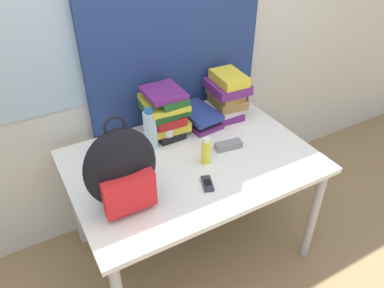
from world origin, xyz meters
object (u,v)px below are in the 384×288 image
(sports_bottle, at_px, (167,124))
(sunscreen_bottle, at_px, (206,151))
(backpack, at_px, (122,170))
(book_stack_right, at_px, (227,95))
(cell_phone, at_px, (207,184))
(sunglasses_case, at_px, (228,145))
(book_stack_left, at_px, (165,111))
(book_stack_center, at_px, (199,117))
(water_bottle, at_px, (151,129))

(sports_bottle, relative_size, sunscreen_bottle, 1.50)
(backpack, height_order, book_stack_right, backpack)
(cell_phone, xyz_separation_m, sunglasses_case, (0.26, 0.20, 0.01))
(book_stack_left, height_order, book_stack_center, book_stack_left)
(book_stack_center, bearing_deg, cell_phone, -115.86)
(backpack, relative_size, water_bottle, 1.92)
(book_stack_left, xyz_separation_m, cell_phone, (-0.02, -0.51, -0.14))
(book_stack_right, relative_size, sunscreen_bottle, 1.86)
(backpack, distance_m, water_bottle, 0.46)
(backpack, relative_size, book_stack_right, 1.63)
(book_stack_center, bearing_deg, backpack, -145.89)
(book_stack_center, distance_m, sports_bottle, 0.26)
(book_stack_right, bearing_deg, cell_phone, -130.97)
(backpack, relative_size, sports_bottle, 2.02)
(book_stack_center, height_order, sports_bottle, sports_bottle)
(water_bottle, bearing_deg, book_stack_left, 32.29)
(book_stack_left, height_order, sunscreen_bottle, book_stack_left)
(book_stack_center, distance_m, cell_phone, 0.56)
(book_stack_left, xyz_separation_m, book_stack_center, (0.22, 0.00, -0.10))
(sunglasses_case, bearing_deg, water_bottle, 148.72)
(book_stack_right, height_order, water_bottle, book_stack_right)
(book_stack_center, height_order, book_stack_right, book_stack_right)
(book_stack_left, relative_size, book_stack_center, 0.98)
(sports_bottle, bearing_deg, sunglasses_case, -41.47)
(book_stack_left, distance_m, water_bottle, 0.16)
(book_stack_left, bearing_deg, sports_bottle, -108.21)
(book_stack_left, distance_m, cell_phone, 0.53)
(backpack, height_order, sports_bottle, backpack)
(book_stack_center, distance_m, sunglasses_case, 0.30)
(book_stack_center, xyz_separation_m, cell_phone, (-0.25, -0.51, -0.04))
(water_bottle, distance_m, cell_phone, 0.45)
(book_stack_center, height_order, cell_phone, book_stack_center)
(backpack, xyz_separation_m, cell_phone, (0.39, -0.08, -0.18))
(sports_bottle, bearing_deg, book_stack_right, 9.49)
(book_stack_center, bearing_deg, sunscreen_bottle, -114.66)
(backpack, bearing_deg, water_bottle, 50.60)
(sunscreen_bottle, bearing_deg, water_bottle, 125.42)
(sunscreen_bottle, bearing_deg, book_stack_right, 44.51)
(cell_phone, bearing_deg, backpack, 168.77)
(backpack, distance_m, sunscreen_bottle, 0.50)
(water_bottle, height_order, sports_bottle, water_bottle)
(backpack, distance_m, sunglasses_case, 0.68)
(book_stack_left, bearing_deg, sunglasses_case, -52.19)
(cell_phone, bearing_deg, sports_bottle, 89.95)
(cell_phone, bearing_deg, sunglasses_case, 38.28)
(book_stack_left, distance_m, book_stack_right, 0.41)
(water_bottle, distance_m, sunscreen_bottle, 0.33)
(backpack, relative_size, sunglasses_case, 2.94)
(sunscreen_bottle, height_order, sunglasses_case, sunscreen_bottle)
(water_bottle, relative_size, sports_bottle, 1.05)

